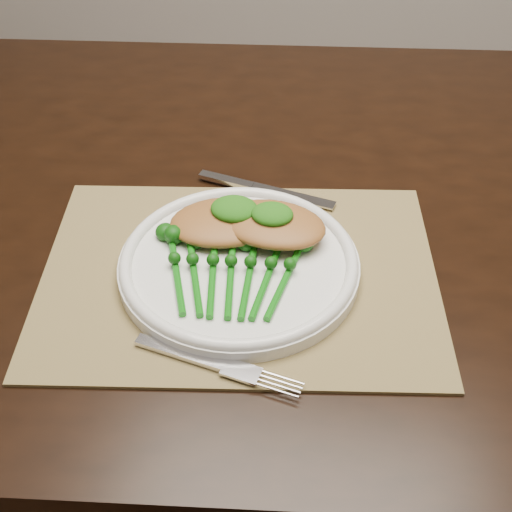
% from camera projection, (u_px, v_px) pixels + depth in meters
% --- Properties ---
extents(dining_table, '(1.69, 1.08, 0.75)m').
position_uv_depth(dining_table, '(301.00, 375.00, 1.19)').
color(dining_table, black).
rests_on(dining_table, ground).
extents(placemat, '(0.50, 0.40, 0.00)m').
position_uv_depth(placemat, '(239.00, 275.00, 0.83)').
color(placemat, olive).
rests_on(placemat, dining_table).
extents(dinner_plate, '(0.28, 0.28, 0.03)m').
position_uv_depth(dinner_plate, '(239.00, 263.00, 0.82)').
color(dinner_plate, white).
rests_on(dinner_plate, placemat).
extents(knife, '(0.19, 0.06, 0.01)m').
position_uv_depth(knife, '(253.00, 186.00, 0.95)').
color(knife, silver).
rests_on(knife, placemat).
extents(fork, '(0.18, 0.06, 0.01)m').
position_uv_depth(fork, '(228.00, 368.00, 0.71)').
color(fork, silver).
rests_on(fork, placemat).
extents(chicken_fillet_left, '(0.15, 0.13, 0.03)m').
position_uv_depth(chicken_fillet_left, '(225.00, 222.00, 0.85)').
color(chicken_fillet_left, '#9F642E').
rests_on(chicken_fillet_left, dinner_plate).
extents(chicken_fillet_right, '(0.14, 0.10, 0.03)m').
position_uv_depth(chicken_fillet_right, '(273.00, 224.00, 0.84)').
color(chicken_fillet_right, '#9F642E').
rests_on(chicken_fillet_right, dinner_plate).
extents(pesto_dollop_left, '(0.06, 0.05, 0.02)m').
position_uv_depth(pesto_dollop_left, '(234.00, 209.00, 0.84)').
color(pesto_dollop_left, '#134C0A').
rests_on(pesto_dollop_left, chicken_fillet_left).
extents(pesto_dollop_right, '(0.05, 0.04, 0.02)m').
position_uv_depth(pesto_dollop_right, '(272.00, 214.00, 0.83)').
color(pesto_dollop_right, '#134C0A').
rests_on(pesto_dollop_right, chicken_fillet_right).
extents(broccolini_bundle, '(0.16, 0.17, 0.04)m').
position_uv_depth(broccolini_bundle, '(230.00, 278.00, 0.79)').
color(broccolini_bundle, '#0D630D').
rests_on(broccolini_bundle, dinner_plate).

